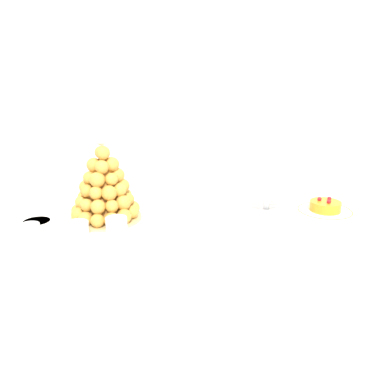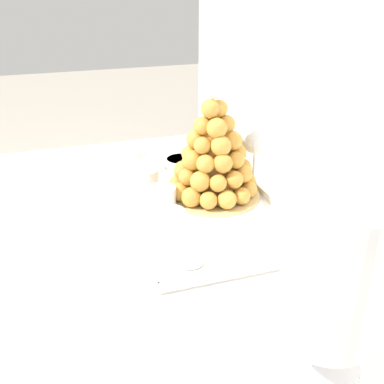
% 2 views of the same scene
% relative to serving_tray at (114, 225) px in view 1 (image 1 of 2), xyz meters
% --- Properties ---
extents(backdrop_wall, '(4.80, 0.10, 2.50)m').
position_rel_serving_tray_xyz_m(backdrop_wall, '(0.19, 0.83, 0.47)').
color(backdrop_wall, silver).
rests_on(backdrop_wall, ground_plane).
extents(buffet_table, '(1.38, 0.92, 0.77)m').
position_rel_serving_tray_xyz_m(buffet_table, '(0.19, -0.07, -0.11)').
color(buffet_table, brown).
rests_on(buffet_table, ground_plane).
extents(serving_tray, '(0.60, 0.34, 0.02)m').
position_rel_serving_tray_xyz_m(serving_tray, '(0.00, 0.00, 0.00)').
color(serving_tray, white).
rests_on(serving_tray, buffet_table).
extents(croquembouche, '(0.22, 0.22, 0.28)m').
position_rel_serving_tray_xyz_m(croquembouche, '(-0.02, 0.05, 0.11)').
color(croquembouche, tan).
rests_on(croquembouche, serving_tray).
extents(dessert_cup_left, '(0.06, 0.06, 0.06)m').
position_rel_serving_tray_xyz_m(dessert_cup_left, '(-0.23, -0.09, 0.03)').
color(dessert_cup_left, silver).
rests_on(dessert_cup_left, serving_tray).
extents(dessert_cup_mid_left, '(0.06, 0.06, 0.05)m').
position_rel_serving_tray_xyz_m(dessert_cup_mid_left, '(-0.11, -0.09, 0.03)').
color(dessert_cup_mid_left, silver).
rests_on(dessert_cup_mid_left, serving_tray).
extents(dessert_cup_centre, '(0.06, 0.06, 0.05)m').
position_rel_serving_tray_xyz_m(dessert_cup_centre, '(0.00, -0.08, 0.03)').
color(dessert_cup_centre, silver).
rests_on(dessert_cup_centre, serving_tray).
extents(dessert_cup_mid_right, '(0.06, 0.06, 0.05)m').
position_rel_serving_tray_xyz_m(dessert_cup_mid_right, '(0.11, -0.09, 0.02)').
color(dessert_cup_mid_right, silver).
rests_on(dessert_cup_mid_right, serving_tray).
extents(dessert_cup_right, '(0.05, 0.05, 0.05)m').
position_rel_serving_tray_xyz_m(dessert_cup_right, '(0.23, -0.09, 0.03)').
color(dessert_cup_right, silver).
rests_on(dessert_cup_right, serving_tray).
extents(creme_brulee_ramekin, '(0.09, 0.09, 0.02)m').
position_rel_serving_tray_xyz_m(creme_brulee_ramekin, '(-0.22, 0.03, 0.01)').
color(creme_brulee_ramekin, white).
rests_on(creme_brulee_ramekin, serving_tray).
extents(macaron_goblet, '(0.13, 0.13, 0.26)m').
position_rel_serving_tray_xyz_m(macaron_goblet, '(0.52, 0.01, 0.15)').
color(macaron_goblet, white).
rests_on(macaron_goblet, buffet_table).
extents(fruit_tart_plate, '(0.19, 0.19, 0.05)m').
position_rel_serving_tray_xyz_m(fruit_tart_plate, '(0.70, -0.06, 0.01)').
color(fruit_tart_plate, white).
rests_on(fruit_tart_plate, buffet_table).
extents(wine_glass, '(0.07, 0.07, 0.17)m').
position_rel_serving_tray_xyz_m(wine_glass, '(-0.04, 0.17, 0.12)').
color(wine_glass, silver).
rests_on(wine_glass, buffet_table).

